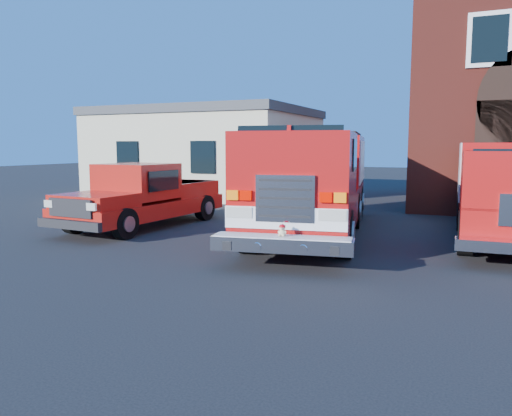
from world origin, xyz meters
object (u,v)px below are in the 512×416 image
at_px(secondary_truck, 507,187).
at_px(fire_engine, 314,180).
at_px(pickup_truck, 144,197).
at_px(side_building, 208,151).

bearing_deg(secondary_truck, fire_engine, -166.53).
height_order(pickup_truck, secondary_truck, secondary_truck).
bearing_deg(secondary_truck, side_building, 149.52).
distance_m(fire_engine, secondary_truck, 5.13).
relative_size(side_building, pickup_truck, 1.68).
height_order(fire_engine, pickup_truck, fire_engine).
bearing_deg(fire_engine, secondary_truck, 13.47).
relative_size(side_building, fire_engine, 1.04).
relative_size(fire_engine, secondary_truck, 1.23).
bearing_deg(pickup_truck, secondary_truck, 12.77).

